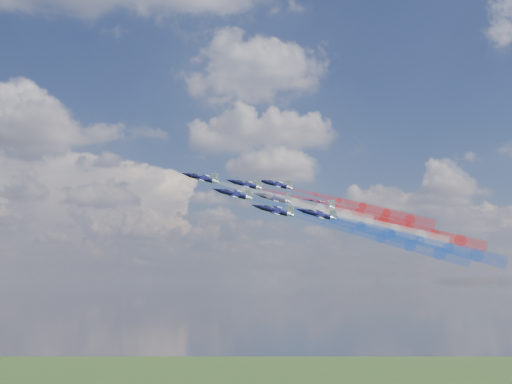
{
  "coord_description": "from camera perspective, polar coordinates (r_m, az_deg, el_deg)",
  "views": [
    {
      "loc": [
        -28.26,
        -188.51,
        117.84
      ],
      "look_at": [
        -3.15,
        -10.14,
        143.84
      ],
      "focal_mm": 43.89,
      "sensor_mm": 36.0,
      "label": 1
    }
  ],
  "objects": [
    {
      "name": "jet_rear_left",
      "position": [
        170.78,
        5.65,
        -2.05
      ],
      "size": [
        14.17,
        11.83,
        8.81
      ],
      "primitive_type": null,
      "rotation": [
        0.27,
        -0.31,
        1.31
      ],
      "color": "black"
    },
    {
      "name": "trail_rear_left",
      "position": [
        174.04,
        14.72,
        -4.3
      ],
      "size": [
        45.48,
        12.8,
        16.48
      ],
      "primitive_type": null,
      "rotation": [
        0.27,
        -0.31,
        1.31
      ],
      "color": "blue"
    },
    {
      "name": "trail_rear_right",
      "position": [
        193.08,
        13.83,
        -3.17
      ],
      "size": [
        45.48,
        12.8,
        16.48
      ],
      "primitive_type": null,
      "rotation": [
        0.27,
        -0.31,
        1.31
      ],
      "color": "red"
    },
    {
      "name": "jet_lead",
      "position": [
        184.0,
        -5.01,
        1.27
      ],
      "size": [
        14.17,
        11.83,
        8.81
      ],
      "primitive_type": null,
      "rotation": [
        0.27,
        -0.31,
        1.31
      ],
      "color": "black"
    },
    {
      "name": "trail_inner_right",
      "position": [
        191.9,
        7.2,
        -1.39
      ],
      "size": [
        45.48,
        12.8,
        16.48
      ],
      "primitive_type": null,
      "rotation": [
        0.27,
        -0.31,
        1.31
      ],
      "color": "red"
    },
    {
      "name": "jet_inner_left",
      "position": [
        172.35,
        -2.03,
        -0.2
      ],
      "size": [
        14.17,
        11.83,
        8.81
      ],
      "primitive_type": null,
      "rotation": [
        0.27,
        -0.31,
        1.31
      ],
      "color": "black"
    },
    {
      "name": "trail_center_third",
      "position": [
        182.99,
        10.24,
        -2.74
      ],
      "size": [
        45.48,
        12.8,
        16.48
      ],
      "primitive_type": null,
      "rotation": [
        0.27,
        -0.31,
        1.31
      ],
      "color": "white"
    },
    {
      "name": "jet_outer_left",
      "position": [
        162.48,
        1.68,
        -1.71
      ],
      "size": [
        14.17,
        11.83,
        8.81
      ],
      "primitive_type": null,
      "rotation": [
        0.27,
        -0.31,
        1.31
      ],
      "color": "black"
    },
    {
      "name": "trail_inner_left",
      "position": [
        171.73,
        7.09,
        -2.52
      ],
      "size": [
        45.48,
        12.8,
        16.48
      ],
      "primitive_type": null,
      "rotation": [
        0.27,
        -0.31,
        1.31
      ],
      "color": "blue"
    },
    {
      "name": "jet_inner_right",
      "position": [
        192.36,
        -0.97,
        0.68
      ],
      "size": [
        14.17,
        11.83,
        8.81
      ],
      "primitive_type": null,
      "rotation": [
        0.27,
        -0.31,
        1.31
      ],
      "color": "black"
    },
    {
      "name": "trail_outer_right",
      "position": [
        200.37,
        9.71,
        -1.31
      ],
      "size": [
        45.48,
        12.8,
        16.48
      ],
      "primitive_type": null,
      "rotation": [
        0.27,
        -0.31,
        1.31
      ],
      "color": "red"
    },
    {
      "name": "trail_outer_left",
      "position": [
        163.95,
        11.3,
        -4.12
      ],
      "size": [
        45.48,
        12.8,
        16.48
      ],
      "primitive_type": null,
      "rotation": [
        0.27,
        -0.31,
        1.31
      ],
      "color": "blue"
    },
    {
      "name": "trail_lead",
      "position": [
        181.64,
        3.54,
        -0.9
      ],
      "size": [
        45.48,
        12.8,
        16.48
      ],
      "primitive_type": null,
      "rotation": [
        0.27,
        -0.31,
        1.31
      ],
      "color": "white"
    },
    {
      "name": "jet_rear_right",
      "position": [
        190.15,
        5.68,
        -1.12
      ],
      "size": [
        14.17,
        11.83,
        8.81
      ],
      "primitive_type": null,
      "rotation": [
        0.27,
        -0.31,
        1.31
      ],
      "color": "black"
    },
    {
      "name": "jet_center_third",
      "position": [
        181.94,
        1.64,
        -0.58
      ],
      "size": [
        14.17,
        11.83,
        8.81
      ],
      "primitive_type": null,
      "rotation": [
        0.27,
        -0.31,
        1.31
      ],
      "color": "black"
    },
    {
      "name": "jet_outer_right",
      "position": [
        199.55,
        1.87,
        0.68
      ],
      "size": [
        14.17,
        11.83,
        8.81
      ],
      "primitive_type": null,
      "rotation": [
        0.27,
        -0.31,
        1.31
      ],
      "color": "black"
    }
  ]
}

